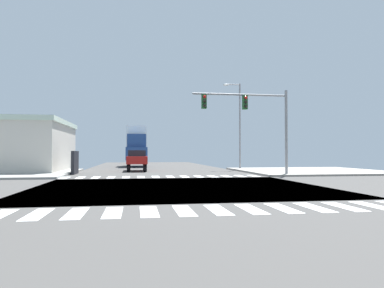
# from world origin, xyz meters

# --- Properties ---
(ground) EXTENTS (90.00, 90.00, 0.05)m
(ground) POSITION_xyz_m (0.00, 0.00, -0.03)
(ground) COLOR #403F3D
(sidewalk_corner_ne) EXTENTS (12.00, 12.00, 0.14)m
(sidewalk_corner_ne) POSITION_xyz_m (13.00, 12.00, 0.07)
(sidewalk_corner_ne) COLOR gray
(sidewalk_corner_ne) RESTS_ON ground
(crosswalk_near) EXTENTS (13.50, 2.00, 0.01)m
(crosswalk_near) POSITION_xyz_m (-0.25, -7.30, 0.00)
(crosswalk_near) COLOR white
(crosswalk_near) RESTS_ON ground
(crosswalk_far) EXTENTS (13.50, 2.00, 0.01)m
(crosswalk_far) POSITION_xyz_m (-0.25, 7.30, 0.00)
(crosswalk_far) COLOR white
(crosswalk_far) RESTS_ON ground
(traffic_signal_mast) EXTENTS (7.06, 0.55, 6.23)m
(traffic_signal_mast) POSITION_xyz_m (5.99, 7.25, 4.62)
(traffic_signal_mast) COLOR gray
(traffic_signal_mast) RESTS_ON ground
(street_lamp) EXTENTS (1.78, 0.32, 8.49)m
(street_lamp) POSITION_xyz_m (7.82, 16.70, 5.04)
(street_lamp) COLOR gray
(street_lamp) RESTS_ON ground
(suv_crossing_1) EXTENTS (1.96, 4.60, 2.34)m
(suv_crossing_1) POSITION_xyz_m (-2.00, 40.04, 1.39)
(suv_crossing_1) COLOR black
(suv_crossing_1) RESTS_ON ground
(sedan_leading_3) EXTENTS (1.80, 4.30, 1.88)m
(sedan_leading_3) POSITION_xyz_m (-2.00, 15.37, 1.12)
(sedan_leading_3) COLOR black
(sedan_leading_3) RESTS_ON ground
(box_truck_trailing_1) EXTENTS (2.40, 7.20, 4.85)m
(box_truck_trailing_1) POSITION_xyz_m (-2.00, 26.31, 2.56)
(box_truck_trailing_1) COLOR black
(box_truck_trailing_1) RESTS_ON ground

